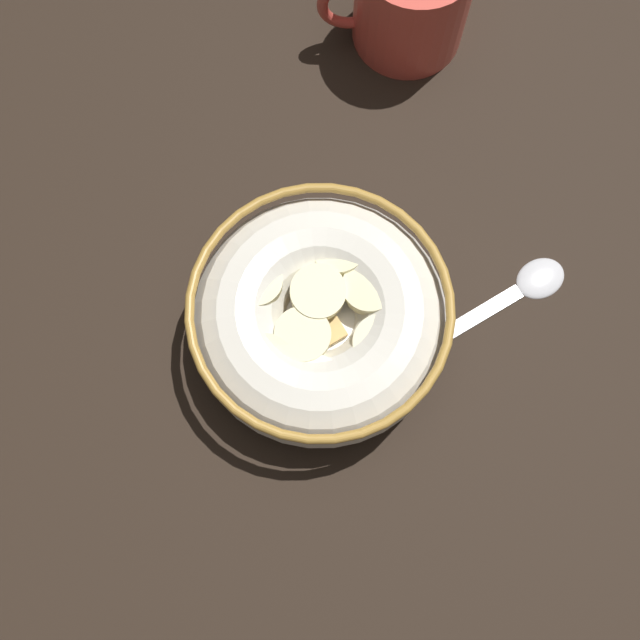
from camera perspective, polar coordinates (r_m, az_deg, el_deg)
ground_plane at (r=54.25cm, az=0.00°, el=-1.10°), size 129.88×129.88×2.00cm
cereal_bowl at (r=50.08cm, az=-0.00°, el=0.08°), size 16.47×16.47×6.08cm
spoon at (r=55.33cm, az=13.99°, el=1.97°), size 12.99×7.35×0.80cm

